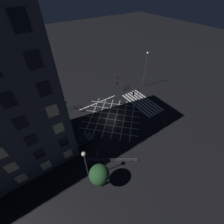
% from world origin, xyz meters
% --- Properties ---
extents(ground_plane, '(200.00, 200.00, 0.00)m').
position_xyz_m(ground_plane, '(0.00, 0.00, 0.00)').
color(ground_plane, black).
extents(road_markings, '(16.02, 20.01, 0.01)m').
position_xyz_m(road_markings, '(0.36, -5.32, 0.00)').
color(road_markings, silver).
rests_on(road_markings, ground_plane).
extents(traffic_light_sw_cross, '(0.36, 0.39, 4.25)m').
position_xyz_m(traffic_light_sw_cross, '(-7.98, -8.23, 3.03)').
color(traffic_light_sw_cross, '#424244').
rests_on(traffic_light_sw_cross, ground_plane).
extents(traffic_light_ne_cross, '(0.36, 0.39, 3.69)m').
position_xyz_m(traffic_light_ne_cross, '(7.97, 8.45, 2.64)').
color(traffic_light_ne_cross, '#424244').
rests_on(traffic_light_ne_cross, ground_plane).
extents(traffic_light_ne_main, '(2.78, 0.36, 4.38)m').
position_xyz_m(traffic_light_ne_main, '(7.27, 8.06, 3.23)').
color(traffic_light_ne_main, '#424244').
rests_on(traffic_light_ne_main, ground_plane).
extents(traffic_light_se_cross, '(0.36, 1.89, 3.55)m').
position_xyz_m(traffic_light_se_cross, '(7.50, -7.43, 2.58)').
color(traffic_light_se_cross, '#424244').
rests_on(traffic_light_se_cross, ground_plane).
extents(traffic_light_nw_cross, '(0.36, 0.39, 4.46)m').
position_xyz_m(traffic_light_nw_cross, '(-8.51, 8.61, 3.18)').
color(traffic_light_nw_cross, '#424244').
rests_on(traffic_light_nw_cross, ground_plane).
extents(traffic_light_se_main, '(0.39, 0.36, 4.39)m').
position_xyz_m(traffic_light_se_main, '(8.57, -7.87, 3.12)').
color(traffic_light_se_main, '#424244').
rests_on(traffic_light_se_main, ground_plane).
extents(traffic_light_median_south, '(0.36, 2.08, 4.36)m').
position_xyz_m(traffic_light_median_south, '(0.39, -7.26, 3.18)').
color(traffic_light_median_south, '#424244').
rests_on(traffic_light_median_south, ground_plane).
extents(traffic_light_sw_main, '(0.39, 0.36, 3.27)m').
position_xyz_m(traffic_light_sw_main, '(-8.55, -8.13, 2.34)').
color(traffic_light_sw_main, '#424244').
rests_on(traffic_light_sw_main, ground_plane).
extents(street_lamp_east, '(0.61, 0.61, 7.53)m').
position_xyz_m(street_lamp_east, '(-9.86, 11.25, 5.81)').
color(street_lamp_east, '#424244').
rests_on(street_lamp_east, ground_plane).
extents(street_lamp_west, '(0.55, 0.55, 10.22)m').
position_xyz_m(street_lamp_west, '(5.65, -14.92, 7.24)').
color(street_lamp_west, '#424244').
rests_on(street_lamp_west, ground_plane).
extents(street_tree_near, '(2.92, 2.92, 5.46)m').
position_xyz_m(street_tree_near, '(-12.01, 10.35, 3.97)').
color(street_tree_near, brown).
rests_on(street_tree_near, ground_plane).
extents(waiting_car, '(1.79, 4.15, 1.16)m').
position_xyz_m(waiting_car, '(-2.67, 8.91, 0.56)').
color(waiting_car, '#474C51').
rests_on(waiting_car, ground_plane).
extents(pedestrian_railing, '(4.88, 7.13, 1.05)m').
position_xyz_m(pedestrian_railing, '(-9.57, 6.53, 0.67)').
color(pedestrian_railing, '#9EA0A5').
rests_on(pedestrian_railing, ground_plane).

